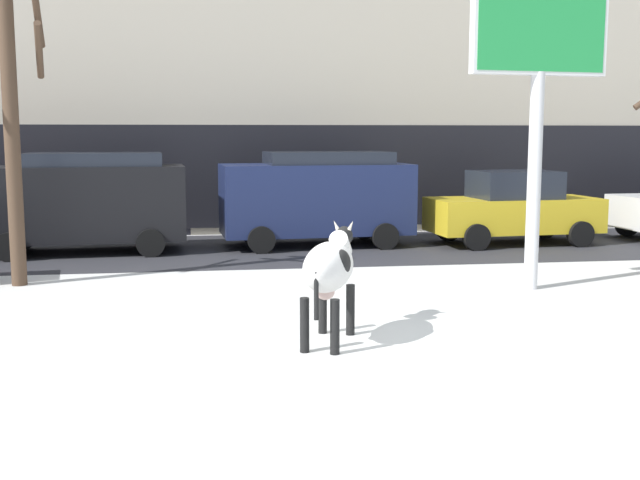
{
  "coord_description": "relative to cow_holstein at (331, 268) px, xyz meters",
  "views": [
    {
      "loc": [
        -1.87,
        -9.82,
        2.71
      ],
      "look_at": [
        -0.18,
        1.97,
        1.1
      ],
      "focal_mm": 43.41,
      "sensor_mm": 36.0,
      "label": 1
    }
  ],
  "objects": [
    {
      "name": "car_yellow_sedan",
      "position": [
        6.01,
        8.6,
        -0.09
      ],
      "size": [
        4.32,
        2.22,
        1.84
      ],
      "color": "gold",
      "rests_on": "ground"
    },
    {
      "name": "pedestrian_near_billboard",
      "position": [
        7.66,
        11.63,
        -0.12
      ],
      "size": [
        0.36,
        0.24,
        1.73
      ],
      "color": "#282833",
      "rests_on": "ground"
    },
    {
      "name": "billboard",
      "position": [
        4.09,
        3.03,
        3.31
      ],
      "size": [
        2.53,
        0.5,
        5.56
      ],
      "color": "silver",
      "rests_on": "ground"
    },
    {
      "name": "car_black_van",
      "position": [
        -4.41,
        8.56,
        0.24
      ],
      "size": [
        4.73,
        2.38,
        2.32
      ],
      "color": "black",
      "rests_on": "ground"
    },
    {
      "name": "road_strip",
      "position": [
        0.32,
        8.52,
        -1.0
      ],
      "size": [
        60.0,
        5.6,
        0.01
      ],
      "primitive_type": "cube",
      "color": "#333338",
      "rests_on": "ground"
    },
    {
      "name": "cow_holstein",
      "position": [
        0.0,
        0.0,
        0.0
      ],
      "size": [
        1.09,
        1.91,
        1.54
      ],
      "color": "silver",
      "rests_on": "ground"
    },
    {
      "name": "pedestrian_by_cars",
      "position": [
        1.35,
        11.63,
        -0.12
      ],
      "size": [
        0.36,
        0.24,
        1.73
      ],
      "color": "#282833",
      "rests_on": "ground"
    },
    {
      "name": "bare_tree_right_lot",
      "position": [
        -4.99,
        4.71,
        1.92
      ],
      "size": [
        1.25,
        1.22,
        5.5
      ],
      "color": "#4C3828",
      "rests_on": "ground"
    },
    {
      "name": "ground_plane",
      "position": [
        0.32,
        -0.01,
        -1.0
      ],
      "size": [
        120.0,
        120.0,
        0.0
      ],
      "primitive_type": "plane",
      "color": "white"
    },
    {
      "name": "car_navy_van",
      "position": [
        1.07,
        8.93,
        0.24
      ],
      "size": [
        4.73,
        2.38,
        2.32
      ],
      "color": "#19234C",
      "rests_on": "ground"
    },
    {
      "name": "building_facade",
      "position": [
        0.32,
        14.52,
        5.48
      ],
      "size": [
        44.0,
        6.1,
        13.0
      ],
      "color": "#BCB29E",
      "rests_on": "ground"
    },
    {
      "name": "pedestrian_far_left",
      "position": [
        -2.13,
        11.63,
        -0.12
      ],
      "size": [
        0.36,
        0.24,
        1.73
      ],
      "color": "#282833",
      "rests_on": "ground"
    }
  ]
}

